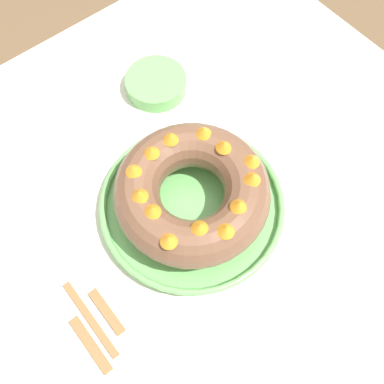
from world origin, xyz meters
name	(u,v)px	position (x,y,z in m)	size (l,w,h in m)	color
ground_plane	(201,305)	(0.00, 0.00, 0.00)	(8.00, 8.00, 0.00)	brown
dining_table	(207,236)	(0.00, 0.00, 0.67)	(1.12, 1.13, 0.77)	silver
serving_dish	(192,205)	(-0.01, 0.03, 0.79)	(0.34, 0.34, 0.03)	#6BB760
bundt_cake	(192,192)	(-0.01, 0.03, 0.84)	(0.27, 0.27, 0.10)	brown
fork	(75,297)	(-0.27, 0.03, 0.78)	(0.02, 0.21, 0.01)	#936038
serving_knife	(75,321)	(-0.29, 0.00, 0.78)	(0.02, 0.23, 0.01)	#936038
cake_knife	(93,293)	(-0.24, 0.02, 0.78)	(0.02, 0.20, 0.01)	#936038
side_bowl	(156,84)	(0.10, 0.30, 0.79)	(0.13, 0.13, 0.03)	#6BB760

